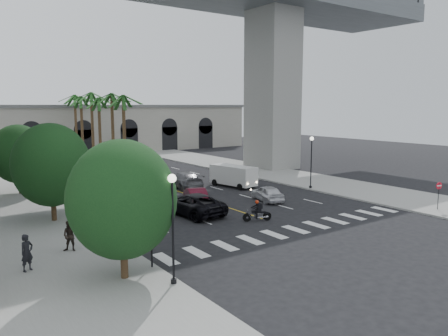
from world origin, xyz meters
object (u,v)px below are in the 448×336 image
Objects in this scene: traffic_signal_far at (121,208)px; car_d at (184,180)px; car_b at (195,196)px; car_e at (125,185)px; traffic_signal_near at (151,223)px; lamp_post_left_far at (53,167)px; cargo_van at (234,175)px; do_not_enter_sign at (439,190)px; car_a at (267,193)px; car_c at (192,204)px; lamp_post_left_near at (173,220)px; lamp_post_right at (311,158)px; pedestrian_a at (27,253)px; motorcycle_rider at (258,212)px; pedestrian_b at (70,236)px.

traffic_signal_far reaches higher than car_d.
car_b is 8.71m from car_e.
lamp_post_left_far is at bearing 90.31° from traffic_signal_near.
cargo_van is 19.33m from do_not_enter_sign.
car_c reaches higher than car_a.
lamp_post_left_near is 26.25m from lamp_post_right.
car_d reaches higher than car_b.
pedestrian_a is at bearing -170.91° from traffic_signal_far.
car_d is (12.80, 14.75, -1.69)m from traffic_signal_far.
motorcycle_rider is 14.99m from do_not_enter_sign.
pedestrian_b is (-2.59, -13.55, -2.17)m from lamp_post_left_far.
car_b is 0.78× the size of car_d.
lamp_post_right is 1.20× the size of car_e.
car_c is at bearing 17.21° from car_a.
motorcycle_rider is (10.61, 4.23, -1.80)m from traffic_signal_near.
car_d is at bearing 140.21° from lamp_post_right.
car_d is (12.80, 18.75, -1.69)m from traffic_signal_near.
car_a is 13.88m from do_not_enter_sign.
lamp_post_left_far is 12.29m from car_b.
car_c reaches higher than motorcycle_rider.
traffic_signal_near is 6.37m from pedestrian_a.
car_d is 23.94m from pedestrian_a.
traffic_signal_near reaches higher than car_d.
pedestrian_a is at bearing -153.84° from motorcycle_rider.
traffic_signal_near is at bearing -90.00° from traffic_signal_far.
pedestrian_a is 0.80× the size of do_not_enter_sign.
do_not_enter_sign is at bearing 22.30° from pedestrian_b.
cargo_van is at bearing 126.64° from do_not_enter_sign.
pedestrian_a is at bearing -165.31° from lamp_post_right.
traffic_signal_far is at bearing 51.12° from car_e.
lamp_post_right is at bearing -153.30° from car_a.
lamp_post_left_far is at bearing 115.52° from pedestrian_b.
car_e is 0.82× the size of cargo_van.
lamp_post_left_far is at bearing -56.93° from car_c.
traffic_signal_near is 24.38m from do_not_enter_sign.
car_d is 3.14× the size of pedestrian_b.
traffic_signal_far is 12.56m from car_b.
car_d is at bearing -59.07° from car_a.
lamp_post_left_near is 1.30× the size of car_a.
lamp_post_left_far is 12.77m from car_c.
car_c is 11.20m from car_e.
lamp_post_left_near is at bearing -125.60° from motorcycle_rider.
traffic_signal_near is at bearing -155.18° from lamp_post_right.
lamp_post_left_far is 2.60× the size of motorcycle_rider.
cargo_van reaches higher than car_d.
do_not_enter_sign reaches higher than car_d.
motorcycle_rider is 13.33m from pedestrian_b.
pedestrian_a is at bearing 132.95° from lamp_post_left_near.
car_a is (5.02, 4.77, -0.01)m from motorcycle_rider.
car_b is at bearing -130.56° from car_c.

